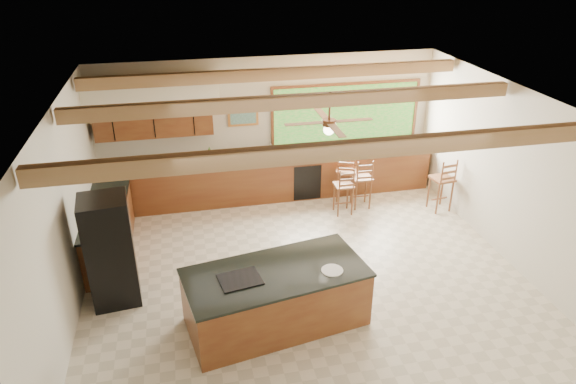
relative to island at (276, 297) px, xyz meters
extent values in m
plane|color=beige|center=(0.71, 1.14, -0.45)|extent=(7.20, 7.20, 0.00)
cube|color=beige|center=(0.71, 4.39, 1.05)|extent=(7.20, 0.04, 3.00)
cube|color=beige|center=(0.71, -2.11, 1.05)|extent=(7.20, 0.04, 3.00)
cube|color=beige|center=(-2.89, 1.14, 1.05)|extent=(0.04, 6.50, 3.00)
cube|color=beige|center=(4.31, 1.14, 1.05)|extent=(0.04, 6.50, 3.00)
cube|color=#966A4B|center=(0.71, 1.14, 2.55)|extent=(7.20, 6.50, 0.04)
cube|color=#926C49|center=(0.71, -0.46, 2.41)|extent=(7.10, 0.15, 0.22)
cube|color=#926C49|center=(0.71, 1.64, 2.41)|extent=(7.10, 0.15, 0.22)
cube|color=#926C49|center=(0.71, 3.44, 2.41)|extent=(7.10, 0.15, 0.22)
cube|color=brown|center=(-1.64, 4.20, 1.45)|extent=(2.30, 0.35, 0.70)
cube|color=white|center=(-1.64, 4.13, 2.05)|extent=(2.60, 0.50, 0.48)
cylinder|color=#FFEABF|center=(-2.34, 4.13, 1.82)|extent=(0.10, 0.10, 0.01)
cylinder|color=#FFEABF|center=(-0.94, 4.13, 1.82)|extent=(0.10, 0.10, 0.01)
cube|color=#6FAA3C|center=(2.41, 4.36, 1.22)|extent=(3.20, 0.04, 1.30)
cube|color=#BC7E39|center=(0.16, 4.36, 1.40)|extent=(0.64, 0.03, 0.54)
cube|color=#3C6C51|center=(0.16, 4.34, 1.40)|extent=(0.54, 0.01, 0.44)
cube|color=brown|center=(0.71, 4.05, -0.01)|extent=(7.00, 0.65, 0.88)
cube|color=black|center=(0.71, 4.05, 0.45)|extent=(7.04, 0.69, 0.04)
cube|color=brown|center=(-2.55, 2.49, -0.01)|extent=(0.65, 2.35, 0.88)
cube|color=black|center=(-2.55, 2.49, 0.45)|extent=(0.69, 2.39, 0.04)
cube|color=black|center=(1.41, 3.72, -0.03)|extent=(0.60, 0.02, 0.78)
cube|color=silver|center=(0.71, 4.05, 0.45)|extent=(0.50, 0.38, 0.03)
cylinder|color=silver|center=(0.71, 4.25, 0.62)|extent=(0.03, 0.03, 0.30)
cylinder|color=silver|center=(0.71, 4.15, 0.75)|extent=(0.03, 0.20, 0.03)
cylinder|color=silver|center=(-1.60, 3.99, 0.60)|extent=(0.10, 0.10, 0.25)
cylinder|color=#1C461D|center=(-2.19, 4.04, 0.56)|extent=(0.05, 0.05, 0.19)
cylinder|color=#1C461D|center=(-1.92, 4.07, 0.57)|extent=(0.06, 0.06, 0.20)
cube|color=black|center=(3.50, 4.14, 0.51)|extent=(0.20, 0.16, 0.09)
cube|color=brown|center=(0.00, 0.00, -0.02)|extent=(2.71, 1.60, 0.86)
cube|color=black|center=(0.00, 0.00, 0.43)|extent=(2.75, 1.64, 0.04)
cube|color=black|center=(-0.52, -0.09, 0.46)|extent=(0.64, 0.54, 0.02)
cylinder|color=silver|center=(0.79, -0.15, 0.46)|extent=(0.31, 0.31, 0.02)
cube|color=black|center=(-2.34, 1.07, 0.44)|extent=(0.76, 0.74, 1.78)
cube|color=silver|center=(-2.00, 1.07, 0.44)|extent=(0.02, 0.05, 1.63)
cube|color=brown|center=(1.99, 3.03, 0.18)|extent=(0.38, 0.38, 0.04)
cylinder|color=brown|center=(1.84, 2.89, -0.15)|extent=(0.04, 0.04, 0.61)
cylinder|color=brown|center=(2.14, 2.89, -0.15)|extent=(0.04, 0.04, 0.61)
cylinder|color=brown|center=(1.84, 3.18, -0.15)|extent=(0.04, 0.04, 0.61)
cylinder|color=brown|center=(2.14, 3.18, -0.15)|extent=(0.04, 0.04, 0.61)
cube|color=brown|center=(2.22, 3.59, 0.26)|extent=(0.54, 0.54, 0.04)
cylinder|color=brown|center=(2.05, 3.42, -0.11)|extent=(0.04, 0.04, 0.69)
cylinder|color=brown|center=(2.39, 3.42, -0.11)|extent=(0.04, 0.04, 0.69)
cylinder|color=brown|center=(2.05, 3.76, -0.11)|extent=(0.04, 0.04, 0.69)
cylinder|color=brown|center=(2.39, 3.76, -0.11)|extent=(0.04, 0.04, 0.69)
cube|color=brown|center=(2.44, 3.23, 0.21)|extent=(0.41, 0.41, 0.04)
cylinder|color=brown|center=(2.29, 3.07, -0.13)|extent=(0.04, 0.04, 0.64)
cylinder|color=brown|center=(2.60, 3.07, -0.13)|extent=(0.04, 0.04, 0.64)
cylinder|color=brown|center=(2.29, 3.39, -0.13)|extent=(0.04, 0.04, 0.64)
cylinder|color=brown|center=(2.60, 3.39, -0.13)|extent=(0.04, 0.04, 0.64)
cube|color=brown|center=(4.01, 2.75, 0.25)|extent=(0.47, 0.47, 0.04)
cylinder|color=brown|center=(3.84, 2.59, -0.11)|extent=(0.04, 0.04, 0.68)
cylinder|color=brown|center=(4.17, 2.59, -0.11)|extent=(0.04, 0.04, 0.68)
cylinder|color=brown|center=(3.84, 2.92, -0.11)|extent=(0.04, 0.04, 0.68)
cylinder|color=brown|center=(4.17, 2.92, -0.11)|extent=(0.04, 0.04, 0.68)
camera|label=1|loc=(-1.09, -5.89, 4.69)|focal=32.00mm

